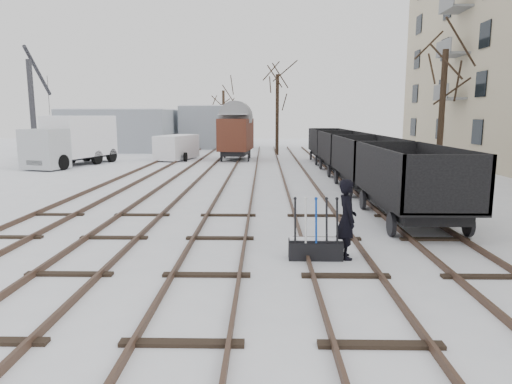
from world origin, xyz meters
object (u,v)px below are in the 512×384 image
ground_frame (315,248)px  worker (347,219)px  freight_wagon_a (410,193)px  box_van_wagon (236,133)px  panel_van (177,147)px  crane (35,130)px  lorry (73,140)px

ground_frame → worker: 1.02m
freight_wagon_a → box_van_wagon: size_ratio=1.24×
ground_frame → panel_van: bearing=108.7°
box_van_wagon → crane: size_ratio=0.56×
freight_wagon_a → panel_van: bearing=119.0°
freight_wagon_a → lorry: (-17.99, 16.64, 0.83)m
worker → lorry: lorry is taller
worker → box_van_wagon: (-4.21, 25.06, 1.10)m
worker → freight_wagon_a: size_ratio=0.32×
crane → panel_van: bearing=-9.0°
ground_frame → box_van_wagon: (-3.46, 25.16, 1.79)m
lorry → crane: crane is taller
lorry → panel_van: size_ratio=1.67×
freight_wagon_a → box_van_wagon: box_van_wagon is taller
lorry → crane: 7.00m
freight_wagon_a → crane: crane is taller
panel_van → crane: crane is taller
ground_frame → lorry: (-14.48, 20.72, 1.49)m
freight_wagon_a → lorry: size_ratio=0.76×
worker → freight_wagon_a: bearing=-40.9°
panel_van → crane: bearing=-167.2°
ground_frame → panel_van: (-8.10, 25.01, 0.72)m
lorry → worker: bearing=-38.3°
lorry → ground_frame: bearing=-39.8°
worker → panel_van: size_ratio=0.41×
ground_frame → crane: bearing=128.0°
freight_wagon_a → panel_van: 23.93m
ground_frame → lorry: size_ratio=0.19×
freight_wagon_a → panel_van: freight_wagon_a is taller
crane → lorry: bearing=-50.2°
worker → lorry: bearing=30.3°
panel_van → crane: (-11.38, 0.57, 1.30)m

